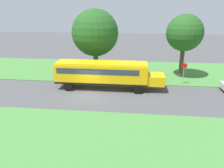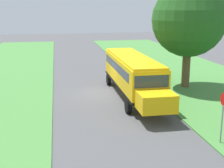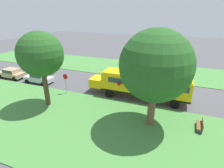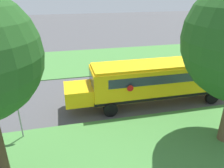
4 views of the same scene
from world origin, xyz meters
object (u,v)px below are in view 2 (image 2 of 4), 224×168
object	(u,v)px
school_bus	(133,73)
oak_tree_beside_bus	(189,21)
stop_sign	(223,112)
park_bench	(160,72)

from	to	relation	value
school_bus	oak_tree_beside_bus	size ratio (longest dim) A/B	1.39
school_bus	stop_sign	world-z (taller)	school_bus
school_bus	park_bench	distance (m)	7.85
school_bus	oak_tree_beside_bus	world-z (taller)	oak_tree_beside_bus
school_bus	park_bench	world-z (taller)	school_bus
oak_tree_beside_bus	stop_sign	distance (m)	12.24
school_bus	oak_tree_beside_bus	bearing A→B (deg)	-161.19
park_bench	oak_tree_beside_bus	bearing A→B (deg)	99.76
oak_tree_beside_bus	stop_sign	xyz separation A→B (m)	(2.82, 11.21, -4.03)
oak_tree_beside_bus	school_bus	bearing A→B (deg)	18.81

